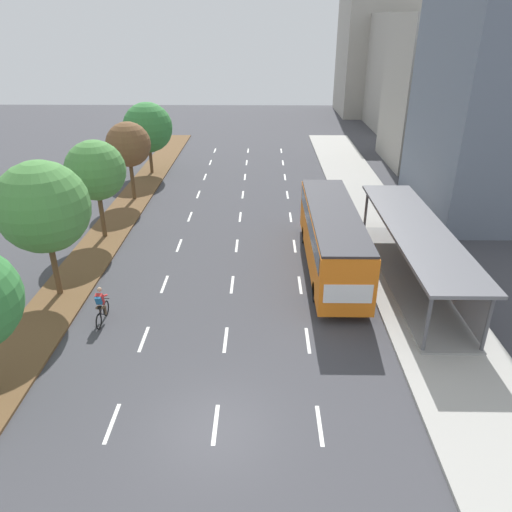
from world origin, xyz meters
The scene contains 16 objects.
ground_plane centered at (0.00, 0.00, 0.00)m, with size 140.00×140.00×0.00m, color #424247.
median_strip centered at (-8.30, 20.00, 0.06)m, with size 2.60×52.00×0.12m, color brown.
sidewalk_right centered at (9.25, 20.00, 0.07)m, with size 4.50×52.00×0.15m, color #ADAAA3.
lane_divider_left centered at (-3.50, 17.13, 0.00)m, with size 0.14×45.26×0.01m.
lane_divider_center centered at (0.00, 17.13, 0.00)m, with size 0.14×45.26×0.01m.
lane_divider_right centered at (3.50, 17.13, 0.00)m, with size 0.14×45.26×0.01m.
bus_shelter centered at (9.53, 10.53, 1.86)m, with size 2.90×13.61×2.86m.
bus centered at (5.25, 11.80, 2.07)m, with size 2.54×11.29×3.37m.
cyclist centered at (-5.62, 6.39, 0.79)m, with size 0.46×1.82×1.71m.
median_tree_second centered at (-8.45, 8.72, 4.62)m, with size 4.24×4.24×6.63m.
median_tree_third centered at (-8.32, 15.84, 4.31)m, with size 3.55×3.55×5.98m.
median_tree_fourth centered at (-8.18, 22.96, 4.22)m, with size 3.22×3.22×5.73m.
median_tree_fifth centered at (-8.32, 30.09, 4.07)m, with size 4.20×4.20×6.06m.
building_mid_right centered at (17.23, 34.25, 6.48)m, with size 7.69×9.35×12.96m, color #A39E93.
building_far_right centered at (19.12, 51.91, 6.62)m, with size 7.79×10.53×13.24m, color #A39E93.
building_tall_right centered at (17.18, 62.62, 10.74)m, with size 9.08×11.30×21.48m, color #A39E93.
Camera 1 is at (1.53, -11.95, 12.19)m, focal length 34.04 mm.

